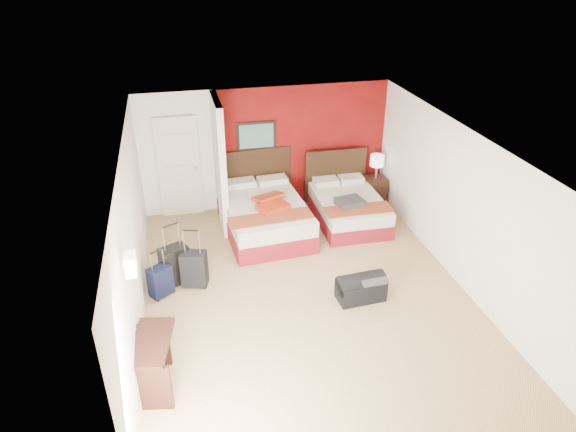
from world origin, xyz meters
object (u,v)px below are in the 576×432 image
object	(u,v)px
bed_left	(265,217)
suitcase_black	(175,267)
desk	(154,364)
nightstand	(375,191)
suitcase_navy	(161,282)
duffel_bag	(361,289)
red_suitcase_open	(271,202)
bed_right	(349,210)
table_lamp	(377,167)
suitcase_charcoal	(194,270)

from	to	relation	value
bed_left	suitcase_black	bearing A→B (deg)	-146.36
suitcase_black	desk	bearing A→B (deg)	-123.34
nightstand	suitcase_navy	size ratio (longest dim) A/B	1.16
suitcase_black	duffel_bag	bearing A→B (deg)	-45.66
red_suitcase_open	nightstand	bearing A→B (deg)	-4.14
bed_left	bed_right	xyz separation A→B (m)	(1.69, 0.03, -0.05)
bed_right	table_lamp	world-z (taller)	table_lamp
desk	table_lamp	bearing A→B (deg)	53.45
bed_right	desk	distance (m)	5.14
nightstand	suitcase_navy	distance (m)	5.01
bed_left	table_lamp	bearing A→B (deg)	11.67
bed_right	suitcase_charcoal	world-z (taller)	suitcase_charcoal
suitcase_black	bed_left	bearing A→B (deg)	12.71
bed_right	red_suitcase_open	xyz separation A→B (m)	(-1.59, -0.13, 0.41)
duffel_bag	desk	size ratio (longest dim) A/B	0.83
duffel_bag	suitcase_charcoal	bearing A→B (deg)	156.03
bed_right	duffel_bag	bearing A→B (deg)	-103.91
suitcase_black	suitcase_navy	world-z (taller)	suitcase_black
red_suitcase_open	suitcase_black	xyz separation A→B (m)	(-1.82, -1.22, -0.35)
bed_left	red_suitcase_open	world-z (taller)	red_suitcase_open
table_lamp	suitcase_black	distance (m)	4.70
desk	bed_left	bearing A→B (deg)	70.41
table_lamp	desk	size ratio (longest dim) A/B	0.58
desk	suitcase_navy	bearing A→B (deg)	98.23
bed_right	duffel_bag	xyz separation A→B (m)	(-0.63, -2.41, -0.08)
bed_right	suitcase_black	size ratio (longest dim) A/B	2.73
nightstand	duffel_bag	distance (m)	3.40
bed_left	nightstand	distance (m)	2.59
nightstand	duffel_bag	world-z (taller)	nightstand
bed_left	desk	size ratio (longest dim) A/B	2.39
nightstand	suitcase_navy	bearing A→B (deg)	-156.90
bed_right	nightstand	world-z (taller)	nightstand
red_suitcase_open	desk	distance (m)	4.02
bed_left	table_lamp	size ratio (longest dim) A/B	4.13
desk	duffel_bag	bearing A→B (deg)	30.37
suitcase_charcoal	bed_right	bearing A→B (deg)	41.59
nightstand	suitcase_black	size ratio (longest dim) A/B	0.89
bed_left	suitcase_navy	size ratio (longest dim) A/B	4.24
red_suitcase_open	nightstand	distance (m)	2.55
red_suitcase_open	suitcase_navy	xyz separation A→B (m)	(-2.06, -1.50, -0.43)
nightstand	desk	distance (m)	6.17
table_lamp	duffel_bag	distance (m)	3.45
suitcase_navy	suitcase_black	bearing A→B (deg)	14.37
suitcase_black	desk	size ratio (longest dim) A/B	0.74
duffel_bag	red_suitcase_open	bearing A→B (deg)	109.48
bed_left	suitcase_black	xyz separation A→B (m)	(-1.72, -1.32, 0.01)
bed_right	table_lamp	xyz separation A→B (m)	(0.80, 0.66, 0.56)
suitcase_charcoal	desk	bearing A→B (deg)	-90.80
nightstand	desk	size ratio (longest dim) A/B	0.66
suitcase_navy	suitcase_charcoal	bearing A→B (deg)	-19.33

